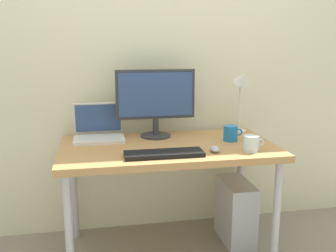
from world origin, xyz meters
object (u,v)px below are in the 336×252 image
object	(u,v)px
monitor	(156,99)
laptop	(99,130)
coffee_mug	(231,133)
glass_cup	(251,144)
computer_tower	(235,211)
desk	(168,155)
keyboard	(164,154)
desk_lamp	(242,88)
mouse	(215,149)

from	to	relation	value
monitor	laptop	size ratio (longest dim) A/B	1.62
laptop	coffee_mug	xyz separation A→B (m)	(0.82, -0.21, -0.01)
glass_cup	computer_tower	size ratio (longest dim) A/B	0.30
desk	coffee_mug	distance (m)	0.43
keyboard	desk_lamp	bearing A→B (deg)	35.62
desk_lamp	computer_tower	world-z (taller)	desk_lamp
laptop	mouse	xyz separation A→B (m)	(0.65, -0.43, -0.04)
keyboard	glass_cup	size ratio (longest dim) A/B	3.54
keyboard	laptop	bearing A→B (deg)	127.47
laptop	keyboard	bearing A→B (deg)	-52.53
desk	laptop	size ratio (longest dim) A/B	4.08
monitor	laptop	world-z (taller)	monitor
monitor	computer_tower	size ratio (longest dim) A/B	1.23
glass_cup	computer_tower	bearing A→B (deg)	84.57
monitor	glass_cup	xyz separation A→B (m)	(0.49, -0.44, -0.21)
coffee_mug	desk_lamp	bearing A→B (deg)	54.28
mouse	computer_tower	size ratio (longest dim) A/B	0.21
keyboard	glass_cup	world-z (taller)	glass_cup
computer_tower	laptop	bearing A→B (deg)	167.81
coffee_mug	computer_tower	distance (m)	0.55
monitor	coffee_mug	bearing A→B (deg)	-23.36
desk_lamp	keyboard	world-z (taller)	desk_lamp
desk	computer_tower	world-z (taller)	desk
desk	computer_tower	bearing A→B (deg)	5.77
desk	desk_lamp	xyz separation A→B (m)	(0.55, 0.22, 0.38)
monitor	keyboard	bearing A→B (deg)	-93.03
desk	coffee_mug	world-z (taller)	coffee_mug
coffee_mug	computer_tower	xyz separation A→B (m)	(0.06, 0.02, -0.55)
desk_lamp	desk	bearing A→B (deg)	-157.86
keyboard	mouse	world-z (taller)	mouse
coffee_mug	computer_tower	size ratio (longest dim) A/B	0.30
desk_lamp	coffee_mug	distance (m)	0.36
monitor	desk_lamp	distance (m)	0.60
mouse	coffee_mug	world-z (taller)	coffee_mug
desk	glass_cup	size ratio (longest dim) A/B	10.50
laptop	desk	bearing A→B (deg)	-30.08
laptop	mouse	size ratio (longest dim) A/B	3.56
computer_tower	glass_cup	bearing A→B (deg)	-95.43
laptop	computer_tower	bearing A→B (deg)	-12.19
desk	mouse	size ratio (longest dim) A/B	14.50
desk	coffee_mug	bearing A→B (deg)	4.03
coffee_mug	mouse	bearing A→B (deg)	-128.14
desk_lamp	keyboard	distance (m)	0.82
laptop	computer_tower	world-z (taller)	laptop
mouse	computer_tower	world-z (taller)	mouse
mouse	computer_tower	xyz separation A→B (m)	(0.24, 0.24, -0.52)
desk_lamp	glass_cup	xyz separation A→B (m)	(-0.11, -0.45, -0.27)
desk_lamp	computer_tower	size ratio (longest dim) A/B	1.06
coffee_mug	computer_tower	world-z (taller)	coffee_mug
coffee_mug	glass_cup	xyz separation A→B (m)	(0.04, -0.25, -0.00)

